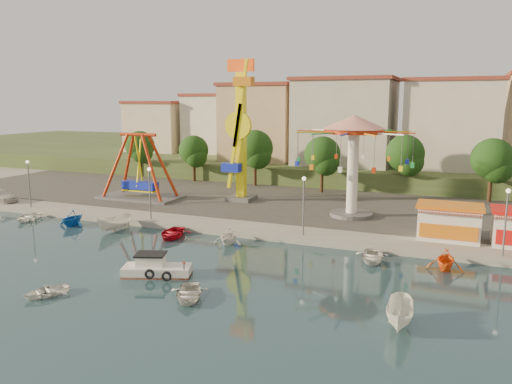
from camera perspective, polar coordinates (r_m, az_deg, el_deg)
The scene contains 35 objects.
ground at distance 37.01m, azimuth -12.88°, elevation -9.41°, with size 200.00×200.00×0.00m, color #15303B.
quay_deck at distance 93.37m, azimuth 9.48°, elevation 2.79°, with size 200.00×100.00×0.60m, color #9E998E.
asphalt_pad at distance 62.88m, azimuth 2.94°, elevation -0.43°, with size 90.00×28.00×0.01m, color #4C4944.
hill_terrace at distance 98.07m, azimuth 10.15°, elevation 3.83°, with size 200.00×60.00×3.00m, color #384C26.
pirate_ship_ride at distance 62.15m, azimuth -13.19°, elevation 2.72°, with size 10.00×5.00×8.00m.
kamikaze_tower at distance 58.68m, azimuth -1.74°, elevation 6.68°, with size 3.51×3.10×16.50m.
wave_swinger at distance 51.49m, azimuth 11.10°, elevation 5.53°, with size 11.60×11.60×10.40m.
booth_left at distance 45.95m, azimuth 21.20°, elevation -3.18°, with size 5.40×3.78×3.08m.
lamp_post_0 at distance 61.34m, azimuth -24.49°, elevation 0.74°, with size 0.14×0.14×5.00m, color #59595E.
lamp_post_1 at distance 50.97m, azimuth -12.02°, elevation -0.34°, with size 0.14×0.14×5.00m, color #59595E.
lamp_post_2 at distance 44.11m, azimuth 5.45°, elevation -1.80°, with size 0.14×0.14×5.00m, color #59595E.
lamp_post_3 at distance 42.49m, azimuth 26.61°, elevation -3.34°, with size 0.14×0.14×5.00m, color #59595E.
tree_0 at distance 80.39m, azimuth -13.13°, elevation 5.17°, with size 4.60×4.60×7.19m.
tree_1 at distance 74.45m, azimuth -7.13°, elevation 4.75°, with size 4.35×4.35×6.80m.
tree_2 at distance 69.64m, azimuth -0.10°, elevation 5.05°, with size 5.02×5.02×7.85m.
tree_3 at distance 65.14m, azimuth 7.59°, elevation 4.27°, with size 4.68×4.68×7.32m.
tree_4 at distance 66.31m, azimuth 16.67°, elevation 4.20°, with size 4.86×4.86×7.60m.
tree_5 at distance 64.30m, azimuth 25.41°, elevation 3.42°, with size 4.83×4.83×7.54m.
building_0 at distance 91.84m, azimuth -13.72°, elevation 7.92°, with size 9.26×9.53×11.87m, color beige.
building_1 at distance 90.10m, azimuth -5.40°, elevation 7.10°, with size 12.33×9.01×8.63m, color silver.
building_2 at distance 85.29m, azimuth 2.70°, elevation 7.82°, with size 11.95×9.28×11.23m, color tan.
building_3 at distance 78.67m, azimuth 11.47°, elevation 6.68°, with size 12.59×10.50×9.20m, color beige.
building_4 at distance 80.67m, azimuth 21.42°, elevation 6.27°, with size 10.75×9.23×9.24m, color beige.
cabin_motorboat at distance 36.93m, azimuth -11.39°, elevation -8.65°, with size 5.16×3.39×1.70m.
rowboat_a at distance 32.47m, azimuth -7.72°, elevation -11.41°, with size 2.51×3.51×0.73m, color silver.
rowboat_b at distance 35.41m, azimuth -22.89°, elevation -10.39°, with size 2.07×2.89×0.60m, color white.
skiff at distance 29.47m, azimuth 16.17°, elevation -13.25°, with size 1.47×3.90×1.51m, color white.
van at distance 66.48m, azimuth -27.12°, elevation -0.37°, with size 1.95×4.81×1.39m, color silver.
moored_boat_0 at distance 57.63m, azimuth -24.62°, elevation -2.62°, with size 2.50×3.50×0.73m, color white.
moored_boat_1 at distance 53.40m, azimuth -20.28°, elevation -2.78°, with size 2.68×3.10×1.63m, color blue.
moored_boat_2 at distance 50.08m, azimuth -15.84°, elevation -3.42°, with size 1.51×4.02×1.55m, color silver.
moored_boat_3 at distance 46.58m, azimuth -9.59°, elevation -4.65°, with size 2.87×4.02×0.83m, color #B20E20.
moored_boat_4 at distance 43.81m, azimuth -3.18°, elevation -5.00°, with size 2.51×2.91×1.53m, color white.
moored_boat_6 at distance 40.37m, azimuth 13.12°, elevation -7.18°, with size 2.60×3.64×0.75m, color silver.
moored_boat_7 at distance 39.83m, azimuth 20.86°, elevation -7.20°, with size 2.65×3.07×1.62m, color #FE6116.
Camera 1 is at (20.39, -28.32, 12.34)m, focal length 35.00 mm.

